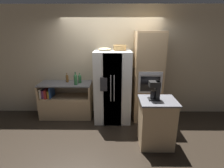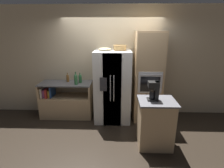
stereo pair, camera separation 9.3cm
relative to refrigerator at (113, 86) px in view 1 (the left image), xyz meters
The scene contains 12 objects.
ground_plane 0.87m from the refrigerator, 136.03° to the right, with size 20.00×20.00×0.00m, color black.
wall_back 0.68m from the refrigerator, 93.29° to the left, with size 12.00×0.06×2.80m.
counter_left 1.34m from the refrigerator, behind, with size 1.31×0.57×0.92m.
refrigerator is the anchor object (origin of this frame).
wall_oven 0.89m from the refrigerator, ahead, with size 0.66×0.73×2.19m.
island_counter 1.43m from the refrigerator, 51.23° to the right, with size 0.69×0.59×0.95m.
wicker_basket 0.96m from the refrigerator, 17.43° to the left, with size 0.32×0.32×0.13m.
fruit_bowl 0.92m from the refrigerator, 166.99° to the left, with size 0.30×0.30×0.07m.
bottle_tall 0.92m from the refrigerator, behind, with size 0.09×0.09×0.31m.
bottle_short 1.20m from the refrigerator, 169.53° to the left, with size 0.07×0.07×0.24m.
bottle_wide 0.86m from the refrigerator, 169.21° to the left, with size 0.08×0.08×0.25m.
coffee_maker 1.35m from the refrigerator, 52.82° to the right, with size 0.20×0.17×0.36m.
Camera 1 is at (0.05, -4.08, 2.20)m, focal length 28.00 mm.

